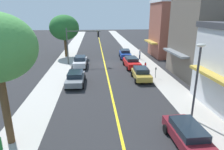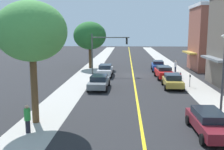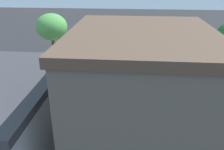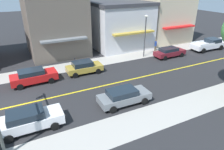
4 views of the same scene
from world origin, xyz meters
name	(u,v)px [view 4 (image 4 of 4)]	position (x,y,z in m)	size (l,w,h in m)	color
ground_plane	(12,107)	(0.00, 0.00, 0.00)	(140.00, 140.00, 0.00)	#262628
sidewalk_left	(9,77)	(-6.80, 0.00, 0.00)	(3.11, 126.00, 0.01)	#ADA8A0
road_centerline_stripe	(12,107)	(0.00, 0.00, 0.00)	(0.20, 126.00, 0.00)	yellow
brick_apartment_block	(54,17)	(-13.72, 7.18, 5.30)	(10.52, 8.31, 10.57)	#665B51
tan_rowhouse	(115,23)	(-13.72, 17.33, 3.62)	(12.26, 9.23, 7.21)	silver
corner_shop_building	(158,10)	(-13.72, 26.35, 5.29)	(11.72, 8.56, 10.56)	beige
fire_hydrant	(31,72)	(-6.12, 2.32, 0.42)	(0.44, 0.24, 0.85)	red
parking_meter	(75,61)	(-6.07, 7.63, 0.90)	(0.12, 0.18, 1.37)	#4C4C51
street_lamp	(145,31)	(-5.81, 17.96, 3.70)	(0.70, 0.36, 5.91)	#38383D
red_sedan_left_curb	(33,76)	(-3.94, 2.40, 0.83)	(2.20, 4.81, 1.57)	red
maroon_sedan_left_curb	(169,52)	(-3.99, 21.17, 0.75)	(2.01, 4.77, 1.40)	maroon
gold_sedan_left_curb	(84,67)	(-4.07, 8.12, 0.78)	(2.16, 4.27, 1.50)	#B29338
grey_sedan_right_curb	(124,96)	(3.91, 9.02, 0.76)	(2.19, 4.73, 1.43)	slate
white_sedan_right_curb	(29,120)	(3.85, 1.11, 0.83)	(2.10, 4.73, 1.58)	silver
white_pickup_truck	(209,44)	(-3.89, 29.13, 0.89)	(2.37, 5.78, 1.75)	silver
pedestrian_blue_shirt	(156,45)	(-7.29, 21.19, 0.92)	(0.36, 0.36, 1.74)	brown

